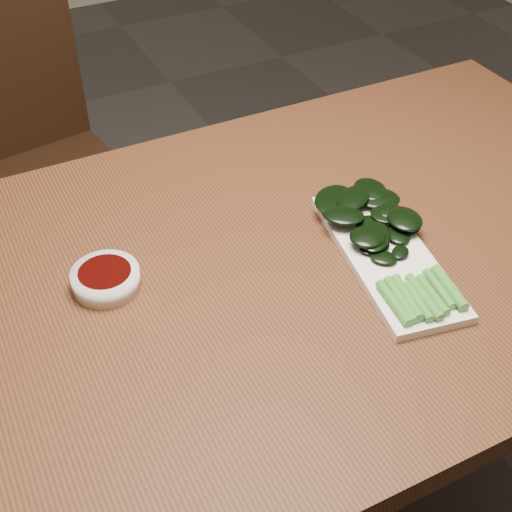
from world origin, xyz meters
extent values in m
cube|color=#4E2916|center=(0.00, 0.00, 0.73)|extent=(1.40, 0.80, 0.04)
cylinder|color=#4E2916|center=(0.64, 0.34, 0.35)|extent=(0.05, 0.05, 0.71)
cube|color=black|center=(-0.22, 0.78, 0.43)|extent=(0.50, 0.50, 0.04)
cylinder|color=black|center=(-0.38, 0.56, 0.21)|extent=(0.04, 0.04, 0.41)
cylinder|color=black|center=(0.00, 0.62, 0.21)|extent=(0.04, 0.04, 0.41)
cylinder|color=black|center=(-0.06, 1.00, 0.21)|extent=(0.04, 0.04, 0.41)
cylinder|color=white|center=(-0.25, 0.06, 0.76)|extent=(0.10, 0.10, 0.03)
cylinder|color=#310604|center=(-0.25, 0.06, 0.78)|extent=(0.08, 0.08, 0.00)
cube|color=white|center=(0.15, -0.07, 0.76)|extent=(0.17, 0.34, 0.01)
cylinder|color=#469633|center=(0.09, -0.17, 0.77)|extent=(0.02, 0.08, 0.01)
cylinder|color=#469633|center=(0.10, -0.17, 0.77)|extent=(0.03, 0.09, 0.01)
cylinder|color=#469633|center=(0.11, -0.17, 0.77)|extent=(0.03, 0.08, 0.02)
cylinder|color=#469633|center=(0.12, -0.18, 0.77)|extent=(0.03, 0.07, 0.01)
cylinder|color=#469633|center=(0.13, -0.18, 0.77)|extent=(0.02, 0.09, 0.01)
cylinder|color=#469633|center=(0.14, -0.18, 0.77)|extent=(0.02, 0.08, 0.01)
cylinder|color=#469633|center=(0.16, -0.18, 0.77)|extent=(0.02, 0.08, 0.01)
cylinder|color=#469633|center=(0.17, -0.18, 0.77)|extent=(0.03, 0.09, 0.02)
ellipsoid|color=black|center=(0.18, -0.05, 0.77)|extent=(0.05, 0.05, 0.01)
ellipsoid|color=black|center=(0.19, -0.01, 0.78)|extent=(0.05, 0.05, 0.01)
ellipsoid|color=black|center=(0.20, -0.04, 0.77)|extent=(0.06, 0.06, 0.01)
ellipsoid|color=black|center=(0.12, 0.01, 0.78)|extent=(0.08, 0.07, 0.01)
ellipsoid|color=black|center=(0.13, -0.05, 0.78)|extent=(0.06, 0.06, 0.01)
ellipsoid|color=black|center=(0.18, -0.01, 0.78)|extent=(0.06, 0.06, 0.01)
ellipsoid|color=black|center=(0.20, -0.04, 0.78)|extent=(0.06, 0.07, 0.01)
ellipsoid|color=black|center=(0.20, 0.05, 0.78)|extent=(0.06, 0.07, 0.01)
ellipsoid|color=black|center=(0.13, 0.06, 0.78)|extent=(0.10, 0.10, 0.01)
ellipsoid|color=black|center=(0.15, -0.01, 0.77)|extent=(0.05, 0.04, 0.01)
ellipsoid|color=black|center=(0.20, 0.03, 0.78)|extent=(0.09, 0.09, 0.01)
ellipsoid|color=black|center=(0.14, -0.05, 0.78)|extent=(0.08, 0.09, 0.01)
ellipsoid|color=black|center=(0.16, 0.04, 0.78)|extent=(0.09, 0.08, 0.01)
ellipsoid|color=black|center=(0.13, -0.09, 0.77)|extent=(0.05, 0.05, 0.01)
ellipsoid|color=black|center=(0.13, -0.06, 0.77)|extent=(0.04, 0.03, 0.01)
ellipsoid|color=black|center=(0.16, -0.09, 0.77)|extent=(0.04, 0.04, 0.01)
ellipsoid|color=black|center=(0.14, -0.06, 0.77)|extent=(0.05, 0.04, 0.01)
camera|label=1|loc=(-0.39, -0.70, 1.45)|focal=50.00mm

